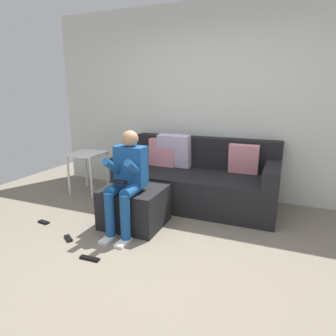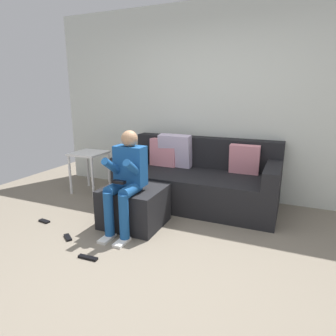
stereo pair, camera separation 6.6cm
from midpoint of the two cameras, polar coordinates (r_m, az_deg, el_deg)
The scene contains 9 objects.
ground_plane at distance 2.71m, azimuth -4.03°, elevation -19.51°, with size 6.73×6.73×0.00m, color slate.
wall_back at distance 4.34m, azimuth 9.56°, elevation 12.38°, with size 5.17×0.10×2.72m, color silver.
couch_sectional at distance 4.08m, azimuth 6.28°, elevation -2.24°, with size 2.13×0.99×0.93m.
ottoman at distance 3.45m, azimuth -6.11°, elevation -7.42°, with size 0.68×0.62×0.45m, color black.
person_seated at distance 3.17m, azimuth -7.67°, elevation -1.78°, with size 0.34×0.58×1.12m.
side_table at distance 4.62m, azimuth -14.79°, elevation 1.63°, with size 0.48×0.48×0.63m.
remote_near_ottoman at distance 2.95m, azimuth -14.76°, elevation -16.60°, with size 0.20×0.05×0.02m, color black.
remote_by_storage_bin at distance 3.37m, azimuth -18.48°, elevation -12.77°, with size 0.15×0.05×0.02m, color black.
remote_under_side_table at distance 3.85m, azimuth -22.60°, elevation -9.58°, with size 0.15×0.06×0.02m, color black.
Camera 2 is at (1.08, -1.97, 1.52)m, focal length 31.13 mm.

